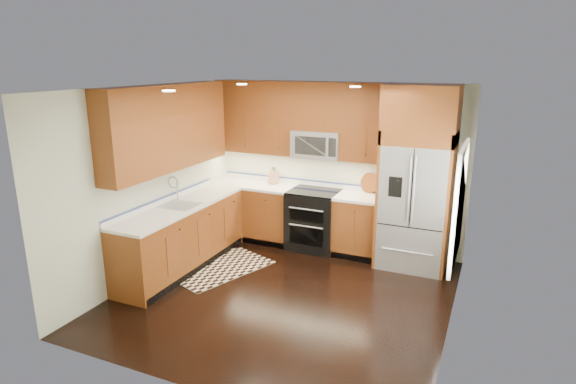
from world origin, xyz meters
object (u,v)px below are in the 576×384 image
at_px(utensil_crock, 382,186).
at_px(rug, 220,268).
at_px(knife_block, 274,177).
at_px(range, 314,220).
at_px(refrigerator, 417,179).

bearing_deg(utensil_crock, rug, -141.39).
bearing_deg(knife_block, range, -12.69).
bearing_deg(rug, range, 74.23).
relative_size(range, utensil_crock, 2.68).
relative_size(range, knife_block, 3.37).
xyz_separation_m(refrigerator, knife_block, (-2.33, 0.21, -0.25)).
height_order(refrigerator, rug, refrigerator).
distance_m(rug, utensil_crock, 2.70).
bearing_deg(knife_block, refrigerator, -5.24).
relative_size(refrigerator, utensil_crock, 7.38).
height_order(range, knife_block, knife_block).
bearing_deg(utensil_crock, range, -165.51).
relative_size(range, rug, 0.67).
bearing_deg(rug, utensil_crock, 58.97).
bearing_deg(utensil_crock, knife_block, -177.35).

